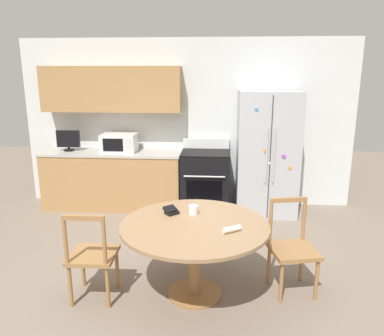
% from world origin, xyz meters
% --- Properties ---
extents(ground_plane, '(14.00, 14.00, 0.00)m').
position_xyz_m(ground_plane, '(0.00, 0.00, 0.00)').
color(ground_plane, gray).
extents(back_wall, '(5.20, 0.44, 2.60)m').
position_xyz_m(back_wall, '(-0.30, 2.59, 1.44)').
color(back_wall, silver).
rests_on(back_wall, ground_plane).
extents(kitchen_counter, '(2.15, 0.64, 0.90)m').
position_xyz_m(kitchen_counter, '(-1.13, 2.29, 0.45)').
color(kitchen_counter, '#AD7F4C').
rests_on(kitchen_counter, ground_plane).
extents(refrigerator, '(0.88, 0.73, 1.83)m').
position_xyz_m(refrigerator, '(1.23, 2.23, 0.91)').
color(refrigerator, '#B2B5BA').
rests_on(refrigerator, ground_plane).
extents(oven_range, '(0.73, 0.68, 1.08)m').
position_xyz_m(oven_range, '(0.31, 2.26, 0.47)').
color(oven_range, black).
rests_on(oven_range, ground_plane).
extents(microwave, '(0.52, 0.36, 0.27)m').
position_xyz_m(microwave, '(-1.02, 2.28, 1.04)').
color(microwave, white).
rests_on(microwave, kitchen_counter).
extents(countertop_tv, '(0.36, 0.16, 0.32)m').
position_xyz_m(countertop_tv, '(-1.82, 2.29, 1.07)').
color(countertop_tv, black).
rests_on(countertop_tv, kitchen_counter).
extents(dining_table, '(1.38, 1.38, 0.73)m').
position_xyz_m(dining_table, '(0.31, -0.07, 0.62)').
color(dining_table, '#997551').
rests_on(dining_table, ground_plane).
extents(dining_chair_left, '(0.43, 0.43, 0.90)m').
position_xyz_m(dining_chair_left, '(-0.64, -0.20, 0.43)').
color(dining_chair_left, '#9E7042').
rests_on(dining_chair_left, ground_plane).
extents(dining_chair_right, '(0.50, 0.50, 0.90)m').
position_xyz_m(dining_chair_right, '(1.24, 0.09, 0.43)').
color(dining_chair_right, '#9E7042').
rests_on(dining_chair_right, ground_plane).
extents(candle_glass, '(0.10, 0.10, 0.09)m').
position_xyz_m(candle_glass, '(0.28, 0.17, 0.77)').
color(candle_glass, silver).
rests_on(candle_glass, dining_table).
extents(folded_napkin, '(0.18, 0.14, 0.05)m').
position_xyz_m(folded_napkin, '(0.64, -0.23, 0.76)').
color(folded_napkin, silver).
rests_on(folded_napkin, dining_table).
extents(wallet, '(0.17, 0.17, 0.07)m').
position_xyz_m(wallet, '(0.06, 0.17, 0.76)').
color(wallet, black).
rests_on(wallet, dining_table).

